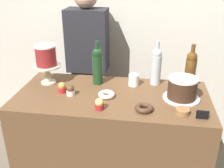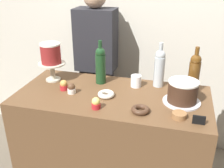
% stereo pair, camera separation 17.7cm
% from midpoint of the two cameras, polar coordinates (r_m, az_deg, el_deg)
% --- Properties ---
extents(back_wall, '(6.00, 0.05, 2.60)m').
position_cam_midpoint_polar(back_wall, '(2.53, 7.48, 14.24)').
color(back_wall, beige).
rests_on(back_wall, ground_plane).
extents(display_counter, '(1.32, 0.63, 0.93)m').
position_cam_midpoint_polar(display_counter, '(2.06, 2.54, -13.98)').
color(display_counter, brown).
rests_on(display_counter, ground_plane).
extents(cake_stand_pedestal, '(0.20, 0.20, 0.14)m').
position_cam_midpoint_polar(cake_stand_pedestal, '(2.02, -10.41, 3.25)').
color(cake_stand_pedestal, beige).
rests_on(cake_stand_pedestal, display_counter).
extents(white_layer_cake, '(0.15, 0.15, 0.15)m').
position_cam_midpoint_polar(white_layer_cake, '(1.98, -10.67, 6.52)').
color(white_layer_cake, maroon).
rests_on(white_layer_cake, cake_stand_pedestal).
extents(silver_serving_platter, '(0.24, 0.24, 0.01)m').
position_cam_midpoint_polar(silver_serving_platter, '(1.78, 17.59, -3.74)').
color(silver_serving_platter, silver).
rests_on(silver_serving_platter, display_counter).
extents(chocolate_round_cake, '(0.19, 0.19, 0.14)m').
position_cam_midpoint_polar(chocolate_round_cake, '(1.75, 17.90, -1.56)').
color(chocolate_round_cake, '#3D2619').
rests_on(chocolate_round_cake, silver_serving_platter).
extents(wine_bottle_green, '(0.08, 0.08, 0.33)m').
position_cam_midpoint_polar(wine_bottle_green, '(1.93, 0.13, 4.16)').
color(wine_bottle_green, '#193D1E').
rests_on(wine_bottle_green, display_counter).
extents(wine_bottle_clear, '(0.08, 0.08, 0.33)m').
position_cam_midpoint_polar(wine_bottle_clear, '(1.92, 12.85, 3.49)').
color(wine_bottle_clear, '#B2BCC1').
rests_on(wine_bottle_clear, display_counter).
extents(wine_bottle_amber, '(0.08, 0.08, 0.33)m').
position_cam_midpoint_polar(wine_bottle_amber, '(1.90, 19.96, 2.26)').
color(wine_bottle_amber, '#5B3814').
rests_on(wine_bottle_amber, display_counter).
extents(cupcake_lemon, '(0.06, 0.06, 0.07)m').
position_cam_midpoint_polar(cupcake_lemon, '(1.62, -0.36, -4.29)').
color(cupcake_lemon, red).
rests_on(cupcake_lemon, display_counter).
extents(cupcake_caramel, '(0.06, 0.06, 0.07)m').
position_cam_midpoint_polar(cupcake_caramel, '(1.87, -7.76, -0.34)').
color(cupcake_caramel, red).
rests_on(cupcake_caramel, display_counter).
extents(cupcake_chocolate, '(0.06, 0.06, 0.07)m').
position_cam_midpoint_polar(cupcake_chocolate, '(1.82, -6.06, -1.04)').
color(cupcake_chocolate, white).
rests_on(cupcake_chocolate, display_counter).
extents(donut_chocolate, '(0.11, 0.11, 0.03)m').
position_cam_midpoint_polar(donut_chocolate, '(1.61, 9.33, -5.60)').
color(donut_chocolate, '#472D1E').
rests_on(donut_chocolate, display_counter).
extents(donut_sugar, '(0.11, 0.11, 0.03)m').
position_cam_midpoint_polar(donut_sugar, '(1.77, 1.57, -2.30)').
color(donut_sugar, silver).
rests_on(donut_sugar, display_counter).
extents(cookie_stack, '(0.08, 0.08, 0.03)m').
position_cam_midpoint_polar(cookie_stack, '(1.61, 17.45, -6.57)').
color(cookie_stack, olive).
rests_on(cookie_stack, display_counter).
extents(price_sign_chalkboard, '(0.07, 0.01, 0.05)m').
position_cam_midpoint_polar(price_sign_chalkboard, '(1.58, 21.43, -7.36)').
color(price_sign_chalkboard, black).
rests_on(price_sign_chalkboard, display_counter).
extents(coffee_cup_ceramic, '(0.08, 0.08, 0.08)m').
position_cam_midpoint_polar(coffee_cup_ceramic, '(1.92, 7.86, 0.58)').
color(coffee_cup_ceramic, white).
rests_on(coffee_cup_ceramic, display_counter).
extents(barista_figure, '(0.36, 0.22, 1.60)m').
position_cam_midpoint_polar(barista_figure, '(2.47, -1.29, 3.10)').
color(barista_figure, black).
rests_on(barista_figure, ground_plane).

